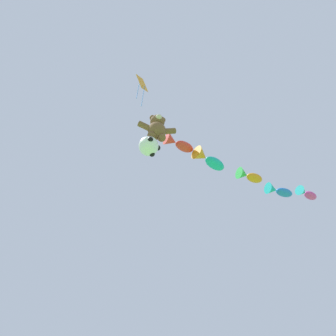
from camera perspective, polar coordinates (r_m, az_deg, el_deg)
The scene contains 8 objects.
teddy_bear_kite at distance 15.20m, azimuth -2.39°, elevation 8.76°, with size 2.25×0.99×2.29m.
soccer_ball_kite at distance 14.07m, azimuth -4.19°, elevation 4.76°, with size 1.18×1.18×1.09m.
fish_kite_crimson at distance 16.26m, azimuth 2.13°, elevation 5.33°, with size 2.04×1.23×0.83m.
fish_kite_teal at distance 16.63m, azimuth 8.71°, elevation 1.85°, with size 2.44×1.68×0.94m.
fish_kite_tangerine at distance 17.48m, azimuth 17.17°, elevation -1.70°, with size 1.81×0.98×0.79m.
fish_kite_cobalt at distance 19.64m, azimuth 22.85°, elevation -4.62°, with size 2.02×0.94×0.82m.
fish_kite_magenta at distance 21.67m, azimuth 27.90°, elevation -4.95°, with size 1.83×1.16×0.77m.
diamond_kite at distance 16.60m, azimuth -5.69°, elevation 17.56°, with size 0.92×0.96×3.25m.
Camera 1 is at (-2.10, -4.51, 0.82)m, focal length 28.00 mm.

